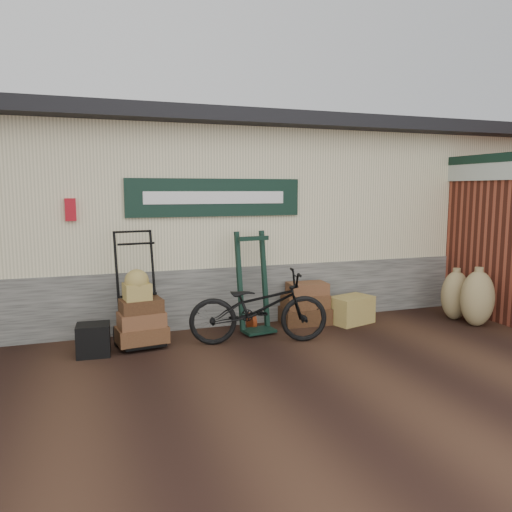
% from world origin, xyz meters
% --- Properties ---
extents(ground, '(80.00, 80.00, 0.00)m').
position_xyz_m(ground, '(0.00, 0.00, 0.00)').
color(ground, black).
rests_on(ground, ground).
extents(station_building, '(14.40, 4.10, 3.20)m').
position_xyz_m(station_building, '(-0.01, 2.74, 1.61)').
color(station_building, '#4C4C47').
rests_on(station_building, ground).
extents(brick_outbuilding, '(1.71, 4.51, 2.62)m').
position_xyz_m(brick_outbuilding, '(4.70, 1.19, 1.30)').
color(brick_outbuilding, maroon).
rests_on(brick_outbuilding, ground).
extents(porter_trolley, '(0.84, 0.68, 1.55)m').
position_xyz_m(porter_trolley, '(-1.50, 0.51, 0.78)').
color(porter_trolley, black).
rests_on(porter_trolley, ground).
extents(green_barrow, '(0.59, 0.52, 1.46)m').
position_xyz_m(green_barrow, '(0.15, 0.57, 0.73)').
color(green_barrow, black).
rests_on(green_barrow, ground).
extents(suitcase_stack, '(0.76, 0.50, 0.65)m').
position_xyz_m(suitcase_stack, '(1.05, 0.72, 0.33)').
color(suitcase_stack, '#3C2213').
rests_on(suitcase_stack, ground).
extents(wicker_hamper, '(0.74, 0.59, 0.42)m').
position_xyz_m(wicker_hamper, '(1.74, 0.51, 0.21)').
color(wicker_hamper, olive).
rests_on(wicker_hamper, ground).
extents(black_trunk, '(0.43, 0.37, 0.40)m').
position_xyz_m(black_trunk, '(-2.09, 0.22, 0.20)').
color(black_trunk, black).
rests_on(black_trunk, ground).
extents(bicycle, '(1.03, 1.97, 1.09)m').
position_xyz_m(bicycle, '(0.04, 0.03, 0.55)').
color(bicycle, black).
rests_on(bicycle, ground).
extents(burlap_sack_left, '(0.57, 0.51, 0.78)m').
position_xyz_m(burlap_sack_left, '(3.42, 0.17, 0.39)').
color(burlap_sack_left, olive).
rests_on(burlap_sack_left, ground).
extents(burlap_sack_right, '(0.54, 0.46, 0.85)m').
position_xyz_m(burlap_sack_right, '(3.46, -0.27, 0.43)').
color(burlap_sack_right, olive).
rests_on(burlap_sack_right, ground).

